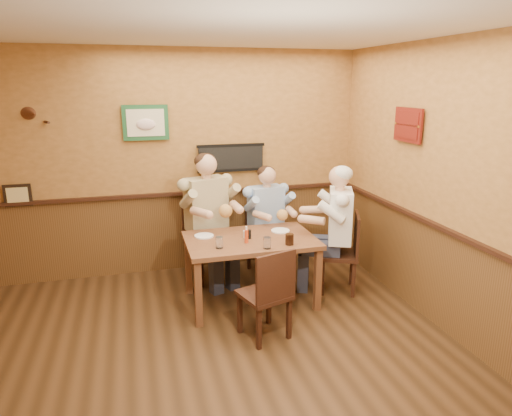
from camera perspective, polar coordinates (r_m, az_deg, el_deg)
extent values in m
plane|color=black|center=(4.03, -7.32, -20.91)|extent=(5.00, 5.00, 0.00)
cube|color=silver|center=(3.29, -9.11, 22.54)|extent=(5.00, 5.00, 0.02)
cube|color=#B37E3E|center=(5.83, -11.36, 5.39)|extent=(5.00, 0.02, 2.80)
cube|color=#B37E3E|center=(4.45, 25.72, 1.10)|extent=(0.02, 5.00, 2.80)
cube|color=brown|center=(6.03, -10.89, -3.09)|extent=(5.00, 0.02, 1.00)
cube|color=brown|center=(4.72, 24.26, -9.57)|extent=(0.02, 5.00, 1.00)
cube|color=black|center=(5.90, -3.12, 6.28)|extent=(0.88, 0.03, 0.34)
cube|color=#1D542B|center=(5.72, -13.63, 10.33)|extent=(0.54, 0.03, 0.42)
cube|color=black|center=(5.98, -27.63, 1.42)|extent=(0.30, 0.03, 0.26)
cube|color=maroon|center=(5.17, 18.48, 9.82)|extent=(0.03, 0.48, 0.36)
cube|color=brown|center=(4.98, -0.71, -4.06)|extent=(1.40, 0.90, 0.05)
cube|color=brown|center=(4.65, -7.23, -10.64)|extent=(0.07, 0.07, 0.70)
cube|color=brown|center=(4.97, 7.72, -8.90)|extent=(0.07, 0.07, 0.70)
cube|color=brown|center=(5.36, -8.46, -7.07)|extent=(0.07, 0.07, 0.70)
cube|color=brown|center=(5.63, 4.63, -5.80)|extent=(0.07, 0.07, 0.70)
cylinder|color=white|center=(4.67, -4.60, -4.32)|extent=(0.10, 0.10, 0.12)
cylinder|color=silver|center=(4.65, 1.40, -4.39)|extent=(0.09, 0.09, 0.12)
cylinder|color=black|center=(4.77, 4.21, -3.92)|extent=(0.10, 0.10, 0.12)
cylinder|color=#C13B14|center=(4.80, -1.21, -3.46)|extent=(0.05, 0.05, 0.16)
cylinder|color=white|center=(4.98, -1.43, -3.28)|extent=(0.04, 0.04, 0.08)
cylinder|color=black|center=(4.94, -0.84, -3.30)|extent=(0.05, 0.05, 0.10)
cylinder|color=white|center=(5.05, -6.51, -3.47)|extent=(0.27, 0.27, 0.01)
cylinder|color=white|center=(5.20, 3.07, -2.84)|extent=(0.27, 0.27, 0.01)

